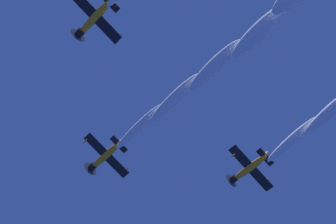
% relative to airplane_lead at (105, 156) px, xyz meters
% --- Properties ---
extents(airplane_lead, '(7.03, 6.76, 2.76)m').
position_rel_airplane_lead_xyz_m(airplane_lead, '(0.00, 0.00, 0.00)').
color(airplane_lead, orange).
extents(airplane_left_wingman, '(7.02, 6.73, 2.87)m').
position_rel_airplane_lead_xyz_m(airplane_left_wingman, '(-2.88, -19.85, -1.04)').
color(airplane_left_wingman, orange).
extents(airplane_right_wingman, '(6.93, 6.75, 3.18)m').
position_rel_airplane_lead_xyz_m(airplane_right_wingman, '(20.26, -1.64, -1.53)').
color(airplane_right_wingman, orange).
extents(smoke_trail_lead, '(27.98, 35.23, 7.32)m').
position_rel_airplane_lead_xyz_m(smoke_trail_lead, '(18.05, -23.46, -3.67)').
color(smoke_trail_lead, white).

